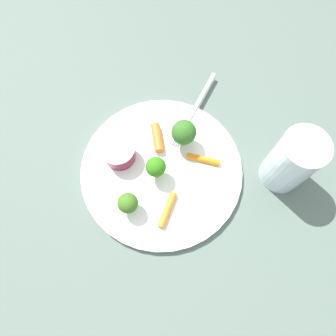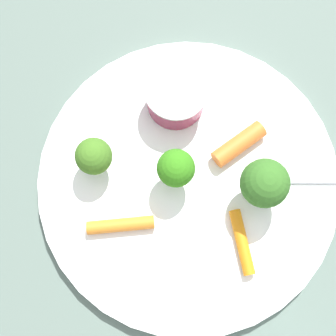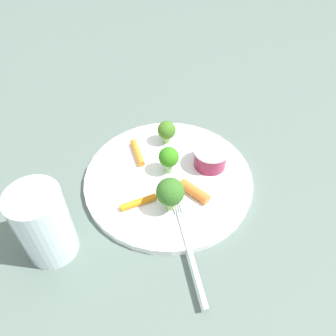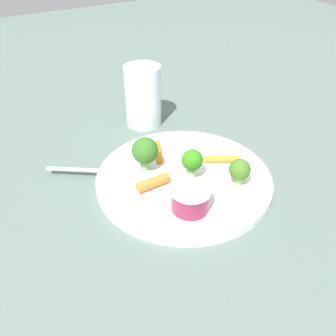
# 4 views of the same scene
# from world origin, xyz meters

# --- Properties ---
(ground_plane) EXTENTS (2.40, 2.40, 0.00)m
(ground_plane) POSITION_xyz_m (0.00, 0.00, 0.00)
(ground_plane) COLOR #52635B
(plate) EXTENTS (0.28, 0.28, 0.01)m
(plate) POSITION_xyz_m (0.00, 0.00, 0.01)
(plate) COLOR white
(plate) RESTS_ON ground_plane
(sauce_cup) EXTENTS (0.06, 0.06, 0.03)m
(sauce_cup) POSITION_xyz_m (-0.07, 0.03, 0.03)
(sauce_cup) COLOR maroon
(sauce_cup) RESTS_ON plate
(broccoli_floret_0) EXTENTS (0.04, 0.04, 0.06)m
(broccoli_floret_0) POSITION_xyz_m (0.04, 0.04, 0.05)
(broccoli_floret_0) COLOR #8AB263
(broccoli_floret_0) RESTS_ON plate
(broccoli_floret_1) EXTENTS (0.03, 0.03, 0.05)m
(broccoli_floret_1) POSITION_xyz_m (-0.01, -0.01, 0.04)
(broccoli_floret_1) COLOR #89B470
(broccoli_floret_1) RESTS_ON plate
(broccoli_floret_2) EXTENTS (0.03, 0.03, 0.04)m
(broccoli_floret_2) POSITION_xyz_m (-0.06, -0.06, 0.04)
(broccoli_floret_2) COLOR #88C664
(broccoli_floret_2) RESTS_ON plate
(carrot_stick_0) EXTENTS (0.02, 0.05, 0.02)m
(carrot_stick_0) POSITION_xyz_m (-0.00, 0.06, 0.02)
(carrot_stick_0) COLOR orange
(carrot_stick_0) RESTS_ON plate
(carrot_stick_1) EXTENTS (0.06, 0.03, 0.01)m
(carrot_stick_1) POSITION_xyz_m (0.07, 0.01, 0.02)
(carrot_stick_1) COLOR orange
(carrot_stick_1) RESTS_ON plate
(carrot_stick_2) EXTENTS (0.04, 0.06, 0.01)m
(carrot_stick_2) POSITION_xyz_m (0.00, -0.07, 0.02)
(carrot_stick_2) COLOR orange
(carrot_stick_2) RESTS_ON plate
(fork) EXTENTS (0.11, 0.15, 0.00)m
(fork) POSITION_xyz_m (0.08, 0.11, 0.01)
(fork) COLOR #B6BBC2
(fork) RESTS_ON plate
(drinking_glass) EXTENTS (0.07, 0.07, 0.12)m
(drinking_glass) POSITION_xyz_m (0.20, -0.03, 0.06)
(drinking_glass) COLOR silver
(drinking_glass) RESTS_ON ground_plane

